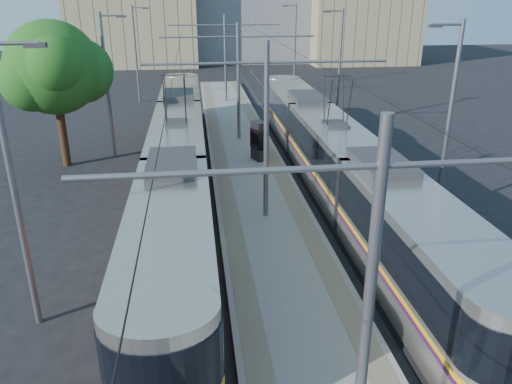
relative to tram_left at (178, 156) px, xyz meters
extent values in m
plane|color=black|center=(3.60, -12.08, -1.71)|extent=(160.00, 160.00, 0.00)
cube|color=gray|center=(3.60, 4.92, -1.56)|extent=(4.00, 50.00, 0.30)
cube|color=gray|center=(2.15, 4.92, -1.40)|extent=(0.70, 50.00, 0.01)
cube|color=gray|center=(5.05, 4.92, -1.40)|extent=(0.70, 50.00, 0.01)
cube|color=gray|center=(-0.72, 4.92, -1.69)|extent=(0.07, 70.00, 0.03)
cube|color=gray|center=(0.72, 4.92, -1.69)|extent=(0.07, 70.00, 0.03)
cube|color=gray|center=(6.48, 4.92, -1.69)|extent=(0.07, 70.00, 0.03)
cube|color=gray|center=(7.92, 4.92, -1.69)|extent=(0.07, 70.00, 0.03)
cube|color=black|center=(0.00, 0.00, -1.51)|extent=(2.30, 30.86, 0.40)
cube|color=#AEA89F|center=(0.00, 0.00, 0.14)|extent=(2.40, 29.26, 2.90)
cube|color=black|center=(0.00, 0.00, 0.64)|extent=(2.43, 29.26, 1.30)
cube|color=#E4A20C|center=(0.00, 0.00, -0.26)|extent=(2.43, 29.26, 0.12)
cube|color=#A8090F|center=(0.00, 0.00, -0.76)|extent=(2.42, 29.26, 1.10)
cube|color=#2D2D30|center=(0.00, 0.00, 1.74)|extent=(1.68, 3.00, 0.30)
cube|color=black|center=(7.20, -1.17, -1.51)|extent=(2.30, 29.41, 0.40)
cube|color=#B0AAA1|center=(7.20, -1.17, 0.14)|extent=(2.40, 27.81, 2.90)
cube|color=black|center=(7.20, -1.17, 0.64)|extent=(2.43, 27.81, 1.30)
cube|color=#EBA30C|center=(7.20, -1.17, -0.26)|extent=(2.43, 27.81, 0.12)
cube|color=#3C1241|center=(7.20, -1.17, -0.41)|extent=(2.43, 27.81, 0.10)
cube|color=#2D2D30|center=(7.20, -1.17, 1.74)|extent=(1.68, 3.00, 0.30)
cylinder|color=slate|center=(3.60, -16.08, 2.09)|extent=(0.20, 0.20, 7.00)
cylinder|color=slate|center=(3.60, -16.08, 4.79)|extent=(9.20, 0.10, 0.10)
cylinder|color=slate|center=(3.60, -4.08, 2.09)|extent=(0.20, 0.20, 7.00)
cylinder|color=slate|center=(3.60, -4.08, 4.79)|extent=(9.20, 0.10, 0.10)
cylinder|color=slate|center=(3.60, 7.92, 2.09)|extent=(0.20, 0.20, 7.00)
cylinder|color=slate|center=(3.60, 7.92, 4.79)|extent=(9.20, 0.10, 0.10)
cylinder|color=slate|center=(3.60, 19.92, 2.09)|extent=(0.20, 0.20, 7.00)
cylinder|color=slate|center=(3.60, 19.92, 4.79)|extent=(9.20, 0.10, 0.10)
cylinder|color=black|center=(0.00, 4.92, 3.84)|extent=(0.02, 70.00, 0.02)
cylinder|color=black|center=(7.20, 4.92, 3.84)|extent=(0.02, 70.00, 0.02)
cylinder|color=slate|center=(-3.90, -10.08, 2.29)|extent=(0.18, 0.18, 8.00)
cube|color=#2D2D30|center=(-2.80, -10.08, 6.04)|extent=(0.50, 0.22, 0.12)
cylinder|color=slate|center=(-3.90, 5.92, 2.29)|extent=(0.18, 0.18, 8.00)
cube|color=#2D2D30|center=(-2.80, 5.92, 6.04)|extent=(0.50, 0.22, 0.12)
cylinder|color=slate|center=(-3.90, 21.92, 2.29)|extent=(0.18, 0.18, 8.00)
cube|color=#2D2D30|center=(-2.80, 21.92, 6.04)|extent=(0.50, 0.22, 0.12)
cylinder|color=slate|center=(11.10, -4.08, 2.29)|extent=(0.18, 0.18, 8.00)
cube|color=#2D2D30|center=(10.00, -4.08, 6.04)|extent=(0.50, 0.22, 0.12)
cylinder|color=slate|center=(11.10, 11.92, 2.29)|extent=(0.18, 0.18, 8.00)
cube|color=#2D2D30|center=(10.00, 11.92, 6.04)|extent=(0.50, 0.22, 0.12)
cylinder|color=slate|center=(11.10, 27.92, 2.29)|extent=(0.18, 0.18, 8.00)
cube|color=#2D2D30|center=(10.00, 27.92, 6.04)|extent=(0.50, 0.22, 0.12)
cube|color=black|center=(4.29, 3.36, -0.33)|extent=(0.87, 1.07, 2.15)
cube|color=black|center=(4.29, 3.36, -0.19)|extent=(0.91, 1.12, 1.12)
cylinder|color=#382314|center=(-6.30, 4.55, -0.10)|extent=(0.44, 0.44, 3.21)
sphere|color=#204F16|center=(-6.30, 4.55, 3.61)|extent=(4.82, 4.82, 4.82)
sphere|color=#204F16|center=(-5.09, 5.35, 3.31)|extent=(3.41, 3.41, 3.41)
cube|color=tan|center=(-6.40, 47.92, 4.66)|extent=(16.00, 12.00, 12.73)
cube|color=tan|center=(23.60, 45.92, 3.59)|extent=(14.00, 10.00, 10.60)
camera|label=1|loc=(0.86, -22.82, 7.18)|focal=35.00mm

